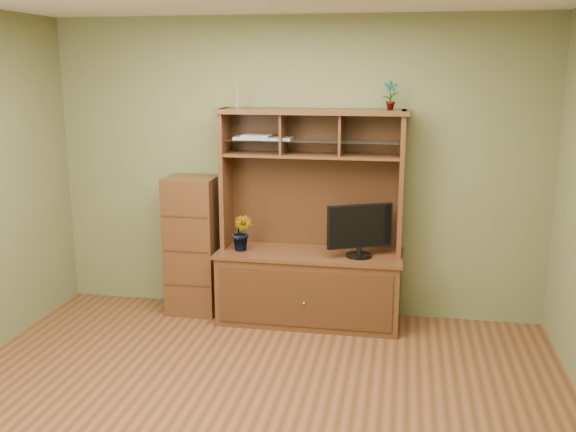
# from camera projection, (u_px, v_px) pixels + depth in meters

# --- Properties ---
(room) EXTENTS (4.54, 4.04, 2.74)m
(room) POSITION_uv_depth(u_px,v_px,m) (240.00, 217.00, 3.92)
(room) COLOR #502E17
(room) RESTS_ON ground
(media_hutch) EXTENTS (1.66, 0.61, 1.90)m
(media_hutch) POSITION_uv_depth(u_px,v_px,m) (310.00, 265.00, 5.73)
(media_hutch) COLOR #492714
(media_hutch) RESTS_ON room
(monitor) EXTENTS (0.54, 0.29, 0.46)m
(monitor) POSITION_uv_depth(u_px,v_px,m) (360.00, 229.00, 5.49)
(monitor) COLOR black
(monitor) RESTS_ON media_hutch
(orchid_plant) EXTENTS (0.22, 0.20, 0.34)m
(orchid_plant) POSITION_uv_depth(u_px,v_px,m) (242.00, 232.00, 5.69)
(orchid_plant) COLOR #376121
(orchid_plant) RESTS_ON media_hutch
(top_plant) EXTENTS (0.15, 0.11, 0.25)m
(top_plant) POSITION_uv_depth(u_px,v_px,m) (390.00, 95.00, 5.35)
(top_plant) COLOR #396D26
(top_plant) RESTS_ON media_hutch
(reed_diffuser) EXTENTS (0.05, 0.05, 0.25)m
(reed_diffuser) POSITION_uv_depth(u_px,v_px,m) (237.00, 97.00, 5.59)
(reed_diffuser) COLOR silver
(reed_diffuser) RESTS_ON media_hutch
(magazines) EXTENTS (0.52, 0.22, 0.04)m
(magazines) POSITION_uv_depth(u_px,v_px,m) (261.00, 137.00, 5.63)
(magazines) COLOR #A5A5AA
(magazines) RESTS_ON media_hutch
(side_cabinet) EXTENTS (0.46, 0.42, 1.28)m
(side_cabinet) POSITION_uv_depth(u_px,v_px,m) (193.00, 245.00, 5.94)
(side_cabinet) COLOR #492714
(side_cabinet) RESTS_ON room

